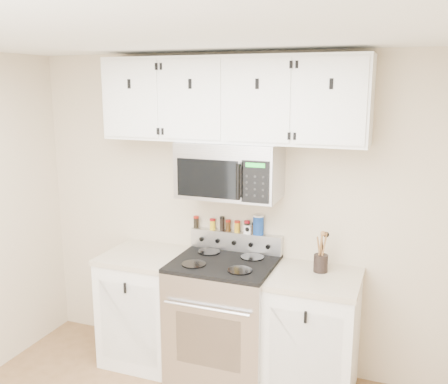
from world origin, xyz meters
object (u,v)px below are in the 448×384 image
object	(u,v)px
microwave	(230,170)
salt_canister	(258,225)
range	(224,318)
utensil_crock	(321,262)

from	to	relation	value
microwave	salt_canister	world-z (taller)	microwave
range	utensil_crock	bearing A→B (deg)	9.51
microwave	utensil_crock	xyz separation A→B (m)	(0.71, -0.01, -0.63)
utensil_crock	microwave	bearing A→B (deg)	179.36
range	salt_canister	xyz separation A→B (m)	(0.18, 0.28, 0.69)
salt_canister	microwave	bearing A→B (deg)	-139.74
microwave	salt_canister	distance (m)	0.51
range	utensil_crock	size ratio (longest dim) A/B	3.67
microwave	utensil_crock	bearing A→B (deg)	-0.64
range	microwave	xyz separation A→B (m)	(0.00, 0.13, 1.14)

